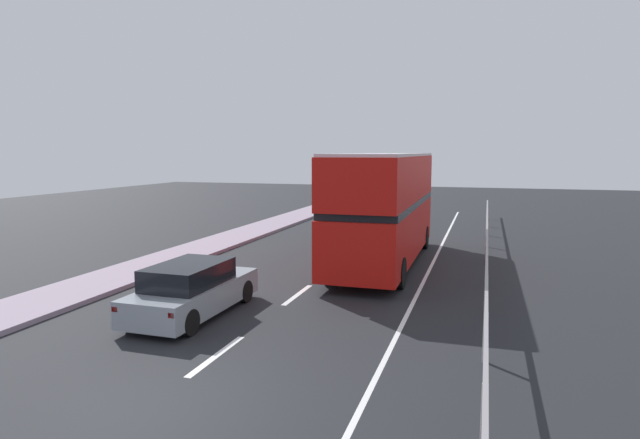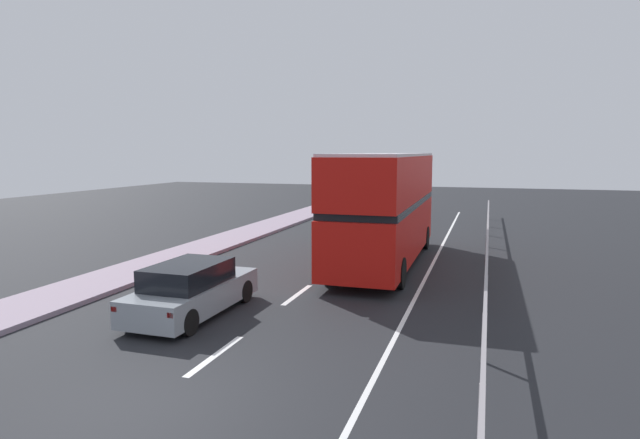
% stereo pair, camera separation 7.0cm
% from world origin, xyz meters
% --- Properties ---
extents(ground_plane, '(75.23, 120.00, 0.10)m').
position_xyz_m(ground_plane, '(0.00, 0.00, -0.05)').
color(ground_plane, black).
extents(lane_paint_markings, '(3.60, 46.00, 0.01)m').
position_xyz_m(lane_paint_markings, '(2.13, 8.43, 0.00)').
color(lane_paint_markings, silver).
rests_on(lane_paint_markings, ground).
extents(bridge_side_railing, '(0.10, 42.00, 1.09)m').
position_xyz_m(bridge_side_railing, '(5.44, 9.00, 0.88)').
color(bridge_side_railing, gray).
rests_on(bridge_side_railing, ground).
extents(double_decker_bus_red, '(2.65, 10.35, 4.24)m').
position_xyz_m(double_decker_bus_red, '(1.66, 12.75, 2.27)').
color(double_decker_bus_red, red).
rests_on(double_decker_bus_red, ground).
extents(hatchback_car_near, '(1.79, 4.38, 1.42)m').
position_xyz_m(hatchback_car_near, '(-1.96, 4.77, 0.68)').
color(hatchback_car_near, gray).
rests_on(hatchback_car_near, ground).
extents(sedan_car_ahead, '(1.85, 4.35, 1.38)m').
position_xyz_m(sedan_car_ahead, '(-1.69, 26.50, 0.66)').
color(sedan_car_ahead, black).
rests_on(sedan_car_ahead, ground).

